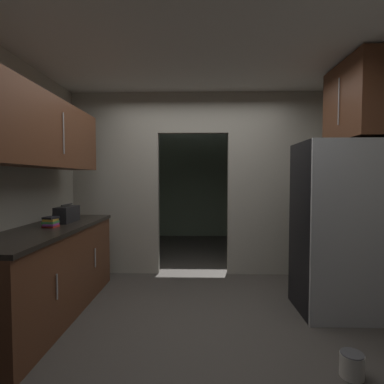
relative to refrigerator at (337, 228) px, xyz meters
The scene contains 11 objects.
ground 1.71m from the refrigerator, behind, with size 20.00×20.00×0.00m, color #47423D.
kitchen_overhead_slab 2.30m from the refrigerator, behind, with size 4.08×7.03×0.06m, color silver.
kitchen_partition 1.98m from the refrigerator, 138.29° to the left, with size 3.68×0.12×2.64m.
adjoining_room_shell 3.60m from the refrigerator, 113.84° to the left, with size 3.68×2.93×2.64m.
refrigerator is the anchor object (origin of this frame).
lower_cabinet_run 3.00m from the refrigerator, behind, with size 0.64×2.14×0.91m.
upper_cabinet_counterside 3.12m from the refrigerator, behind, with size 0.36×1.92×0.68m.
upper_cabinet_fridgeside 1.34m from the refrigerator, 25.28° to the left, with size 0.36×0.87×0.81m.
boombox 2.95m from the refrigerator, behind, with size 0.16×0.38×0.21m.
book_stack 2.95m from the refrigerator, behind, with size 0.14×0.15×0.11m.
paint_can 1.36m from the refrigerator, 108.83° to the right, with size 0.16×0.16×0.17m.
Camera 1 is at (0.01, -2.88, 1.40)m, focal length 28.05 mm.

